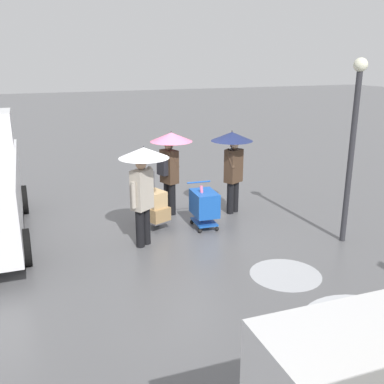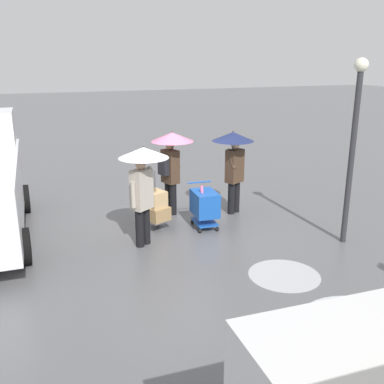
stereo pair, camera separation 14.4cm
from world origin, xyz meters
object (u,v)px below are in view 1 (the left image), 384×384
Objects in this scene: pedestrian_pink_side at (233,153)px; pedestrian_white_side at (143,173)px; hand_dolly_boxes at (155,207)px; shopping_cart_vendor at (204,204)px; pedestrian_black_side at (170,154)px; street_lamp at (353,133)px.

pedestrian_pink_side is 1.00× the size of pedestrian_white_side.
pedestrian_white_side is at bearing 59.33° from hand_dolly_boxes.
pedestrian_white_side reaches higher than hand_dolly_boxes.
pedestrian_black_side is (0.41, -1.19, 1.00)m from shopping_cart_vendor.
pedestrian_black_side is at bearing -46.38° from street_lamp.
pedestrian_black_side is 1.99m from pedestrian_white_side.
shopping_cart_vendor is 1.16m from hand_dolly_boxes.
hand_dolly_boxes is 0.61× the size of pedestrian_pink_side.
pedestrian_black_side is 1.00× the size of pedestrian_white_side.
shopping_cart_vendor is 3.60m from street_lamp.
pedestrian_white_side is 0.56× the size of street_lamp.
pedestrian_pink_side is 1.56m from pedestrian_black_side.
shopping_cart_vendor is 1.61m from pedestrian_black_side.
pedestrian_pink_side is 0.56× the size of street_lamp.
pedestrian_pink_side is at bearing 161.07° from pedestrian_black_side.
pedestrian_white_side is at bearing -19.43° from street_lamp.
pedestrian_white_side is 4.39m from street_lamp.
pedestrian_white_side is at bearing 15.36° from shopping_cart_vendor.
hand_dolly_boxes reaches higher than shopping_cart_vendor.
shopping_cart_vendor is 1.62m from pedestrian_pink_side.
hand_dolly_boxes is (1.09, -0.38, -0.05)m from shopping_cart_vendor.
shopping_cart_vendor is 0.49× the size of pedestrian_white_side.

